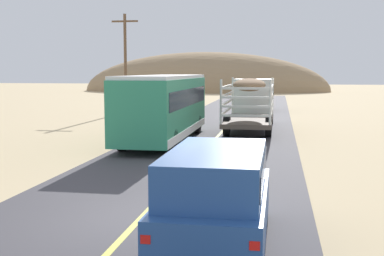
{
  "coord_description": "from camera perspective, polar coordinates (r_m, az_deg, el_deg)",
  "views": [
    {
      "loc": [
        3.12,
        -10.78,
        3.44
      ],
      "look_at": [
        0.0,
        7.27,
        1.35
      ],
      "focal_mm": 46.96,
      "sensor_mm": 36.0,
      "label": 1
    }
  ],
  "objects": [
    {
      "name": "power_pole_mid",
      "position": [
        42.1,
        -7.58,
        7.66
      ],
      "size": [
        2.2,
        0.24,
        8.07
      ],
      "color": "brown",
      "rests_on": "ground"
    },
    {
      "name": "road_surface",
      "position": [
        11.73,
        -6.16,
        -10.54
      ],
      "size": [
        8.0,
        120.0,
        0.02
      ],
      "primitive_type": "cube",
      "color": "#423F44",
      "rests_on": "ground"
    },
    {
      "name": "ground_plane",
      "position": [
        11.74,
        -6.16,
        -10.59
      ],
      "size": [
        240.0,
        240.0,
        0.0
      ],
      "primitive_type": "plane",
      "color": "#CCB284"
    },
    {
      "name": "car_far",
      "position": [
        43.96,
        7.71,
        3.38
      ],
      "size": [
        1.9,
        4.62,
        1.93
      ],
      "color": "black",
      "rests_on": "road_surface"
    },
    {
      "name": "suv_near",
      "position": [
        9.77,
        2.86,
        -7.45
      ],
      "size": [
        1.9,
        4.62,
        1.93
      ],
      "color": "#264C8C",
      "rests_on": "road_surface"
    },
    {
      "name": "road_centre_line",
      "position": [
        11.73,
        -6.16,
        -10.49
      ],
      "size": [
        0.16,
        117.6,
        0.0
      ],
      "primitive_type": "cube",
      "color": "#D8CC4C",
      "rests_on": "road_surface"
    },
    {
      "name": "bus",
      "position": [
        24.38,
        -3.18,
        2.51
      ],
      "size": [
        2.54,
        10.0,
        3.21
      ],
      "color": "#2D8C66",
      "rests_on": "road_surface"
    },
    {
      "name": "distant_hill",
      "position": [
        85.66,
        1.45,
        4.21
      ],
      "size": [
        41.8,
        18.77,
        13.23
      ],
      "primitive_type": "ellipsoid",
      "color": "#997C5A",
      "rests_on": "ground"
    },
    {
      "name": "livestock_truck",
      "position": [
        30.79,
        6.87,
        3.39
      ],
      "size": [
        2.53,
        9.7,
        3.02
      ],
      "color": "silver",
      "rests_on": "road_surface"
    }
  ]
}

